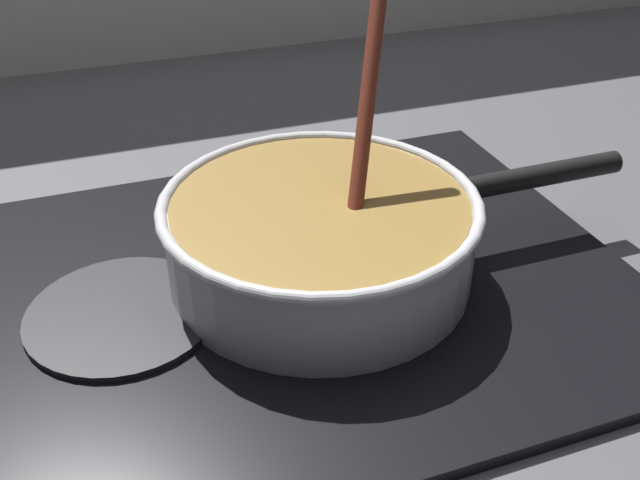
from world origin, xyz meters
name	(u,v)px	position (x,y,z in m)	size (l,w,h in m)	color
ground	(311,385)	(0.00, 0.00, -0.02)	(2.40, 1.60, 0.04)	#4C4C51
hob_plate	(320,280)	(0.04, 0.10, 0.01)	(0.56, 0.48, 0.01)	black
burner_ring	(320,271)	(0.04, 0.10, 0.02)	(0.20, 0.20, 0.01)	#592D0C
spare_burner	(122,314)	(-0.13, 0.10, 0.01)	(0.16, 0.16, 0.01)	#262628
cooking_pan	(322,234)	(0.05, 0.10, 0.06)	(0.46, 0.28, 0.28)	silver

